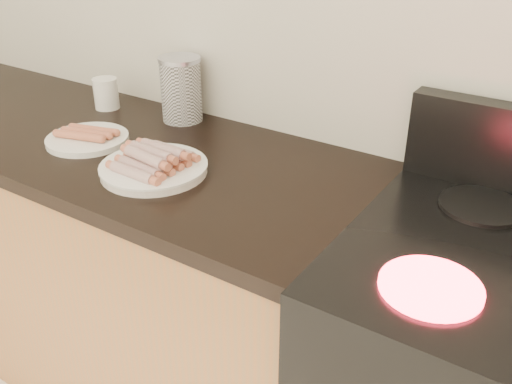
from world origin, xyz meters
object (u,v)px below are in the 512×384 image
Objects in this scene: canister at (181,89)px; mug at (106,93)px; main_plate at (154,170)px; side_plate at (87,139)px.

mug is (-0.27, -0.05, -0.05)m from canister.
main_plate is 1.37× the size of canister.
canister reaches higher than main_plate.
main_plate reaches higher than side_plate.
main_plate is at bearing -61.34° from canister.
main_plate is 0.29m from side_plate.
canister is 0.28m from mug.
side_plate is at bearing 171.44° from main_plate.
mug reaches higher than side_plate.
side_plate is 1.17× the size of canister.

